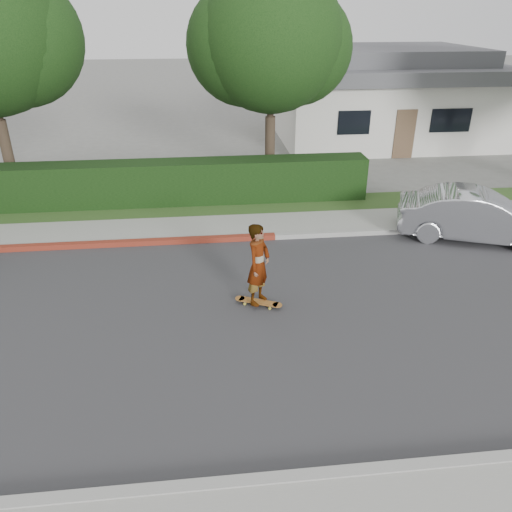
% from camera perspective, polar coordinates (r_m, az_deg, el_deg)
% --- Properties ---
extents(ground, '(120.00, 120.00, 0.00)m').
position_cam_1_polar(ground, '(10.77, -0.04, -7.37)').
color(ground, slate).
rests_on(ground, ground).
extents(road, '(60.00, 8.00, 0.01)m').
position_cam_1_polar(road, '(10.77, -0.04, -7.35)').
color(road, '#2D2D30').
rests_on(road, ground).
extents(curb_near, '(60.00, 0.20, 0.15)m').
position_cam_1_polar(curb_near, '(7.70, 3.57, -24.13)').
color(curb_near, '#9E9E99').
rests_on(curb_near, ground).
extents(curb_far, '(60.00, 0.20, 0.15)m').
position_cam_1_polar(curb_far, '(14.31, -1.81, 2.07)').
color(curb_far, '#9E9E99').
rests_on(curb_far, ground).
extents(curb_red_section, '(12.00, 0.21, 0.15)m').
position_cam_1_polar(curb_red_section, '(14.84, -21.44, 1.06)').
color(curb_red_section, maroon).
rests_on(curb_red_section, ground).
extents(sidewalk_far, '(60.00, 1.60, 0.12)m').
position_cam_1_polar(sidewalk_far, '(15.14, -2.08, 3.43)').
color(sidewalk_far, gray).
rests_on(sidewalk_far, ground).
extents(planting_strip, '(60.00, 1.60, 0.10)m').
position_cam_1_polar(planting_strip, '(16.62, -2.50, 5.56)').
color(planting_strip, '#2D4C1E').
rests_on(planting_strip, ground).
extents(hedge, '(15.00, 1.00, 1.50)m').
position_cam_1_polar(hedge, '(17.04, -12.91, 7.95)').
color(hedge, black).
rests_on(hedge, ground).
extents(tree_center, '(5.66, 4.84, 7.44)m').
position_cam_1_polar(tree_center, '(18.26, 1.62, 23.13)').
color(tree_center, '#33261C').
rests_on(tree_center, ground).
extents(house, '(10.60, 8.60, 4.30)m').
position_cam_1_polar(house, '(26.73, 14.10, 17.47)').
color(house, beige).
rests_on(house, ground).
extents(skateboard, '(1.09, 0.65, 0.10)m').
position_cam_1_polar(skateboard, '(11.22, 0.28, -5.27)').
color(skateboard, gold).
rests_on(skateboard, ground).
extents(skateboarder, '(0.75, 0.81, 1.87)m').
position_cam_1_polar(skateboarder, '(10.75, 0.29, -0.97)').
color(skateboarder, white).
rests_on(skateboarder, skateboard).
extents(car_silver, '(4.58, 2.92, 1.42)m').
position_cam_1_polar(car_silver, '(15.50, 23.94, 4.23)').
color(car_silver, silver).
rests_on(car_silver, ground).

